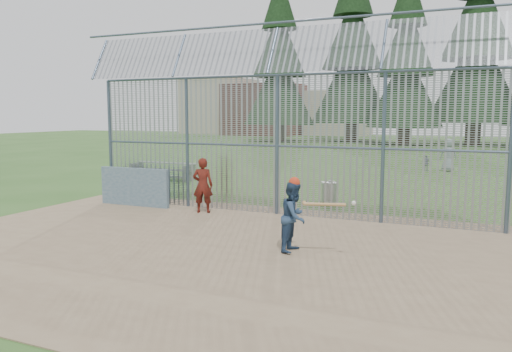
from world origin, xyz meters
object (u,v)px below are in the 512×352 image
at_px(batter, 294,217).
at_px(dugout_wall, 134,187).
at_px(trash_can, 330,193).
at_px(onlooker, 203,185).
at_px(bleacher, 163,170).

bearing_deg(batter, dugout_wall, 67.55).
bearing_deg(batter, trash_can, 10.25).
bearing_deg(trash_can, onlooker, -137.45).
height_order(onlooker, bleacher, onlooker).
relative_size(dugout_wall, trash_can, 3.05).
distance_m(onlooker, bleacher, 8.12).
bearing_deg(trash_can, batter, -82.22).
height_order(dugout_wall, batter, batter).
distance_m(dugout_wall, batter, 7.04).
distance_m(trash_can, bleacher, 9.11).
distance_m(batter, trash_can, 5.74).
bearing_deg(bleacher, dugout_wall, -63.50).
height_order(dugout_wall, onlooker, onlooker).
bearing_deg(bleacher, batter, -43.52).
xyz_separation_m(batter, onlooker, (-3.84, 2.86, 0.07)).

